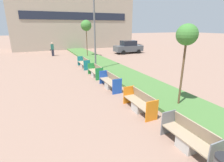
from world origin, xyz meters
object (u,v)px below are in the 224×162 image
sapling_tree_far (86,26)px  parked_car_distant (128,47)px  bench_grey_frame (189,139)px  bench_orange_frame (140,104)px  sapling_tree_near (187,36)px  bench_blue_frame (110,83)px  bench_teal_frame (84,64)px  bench_green_frame (96,72)px  pedestrian_walking (52,49)px  street_lamp_post (94,20)px

sapling_tree_far → parked_car_distant: (6.51, 0.64, -3.02)m
bench_grey_frame → bench_orange_frame: size_ratio=0.96×
sapling_tree_near → bench_blue_frame: bearing=117.6°
bench_teal_frame → sapling_tree_far: bearing=70.7°
bench_teal_frame → sapling_tree_near: bearing=-78.9°
bench_green_frame → pedestrian_walking: 12.22m
bench_orange_frame → sapling_tree_near: sapling_tree_near is taller
parked_car_distant → bench_grey_frame: bearing=-112.9°
bench_grey_frame → pedestrian_walking: size_ratio=1.09×
sapling_tree_far → bench_green_frame: bearing=-102.3°
street_lamp_post → pedestrian_walking: (-2.64, 10.26, -3.49)m
bench_orange_frame → pedestrian_walking: size_ratio=1.14×
bench_grey_frame → sapling_tree_near: 4.55m
bench_green_frame → bench_teal_frame: size_ratio=0.84×
bench_orange_frame → parked_car_distant: (8.57, 16.57, 0.55)m
bench_grey_frame → bench_blue_frame: bearing=90.0°
sapling_tree_far → bench_grey_frame: bearing=-96.2°
bench_blue_frame → parked_car_distant: size_ratio=0.54×
bench_blue_frame → street_lamp_post: (0.61, 4.75, 4.05)m
street_lamp_post → sapling_tree_near: size_ratio=2.00×
bench_green_frame → pedestrian_walking: size_ratio=1.12×
pedestrian_walking → sapling_tree_far: bearing=-32.6°
bench_grey_frame → bench_orange_frame: 2.99m
bench_orange_frame → parked_car_distant: 18.67m
bench_teal_frame → sapling_tree_far: sapling_tree_far is taller
street_lamp_post → bench_teal_frame: bearing=108.9°
bench_blue_frame → street_lamp_post: size_ratio=0.28×
sapling_tree_far → street_lamp_post: bearing=-100.7°
bench_orange_frame → bench_blue_frame: 3.54m
bench_orange_frame → bench_teal_frame: bearing=90.0°
bench_green_frame → bench_teal_frame: (0.00, 3.55, 0.01)m
bench_blue_frame → bench_orange_frame: bearing=-90.0°
bench_green_frame → bench_teal_frame: bearing=89.9°
bench_orange_frame → bench_blue_frame: bearing=90.0°
bench_orange_frame → sapling_tree_far: 16.46m
bench_orange_frame → bench_teal_frame: same height
bench_blue_frame → sapling_tree_near: 5.43m
street_lamp_post → sapling_tree_far: size_ratio=1.74×
bench_green_frame → bench_teal_frame: same height
sapling_tree_near → bench_grey_frame: bearing=-128.6°
bench_green_frame → pedestrian_walking: (-2.02, 12.04, 0.56)m
bench_teal_frame → parked_car_distant: bearing=37.3°
parked_car_distant → pedestrian_walking: bearing=170.2°
sapling_tree_near → sapling_tree_far: (0.00, 16.34, 0.44)m
street_lamp_post → parked_car_distant: (7.96, 8.29, -3.51)m
bench_green_frame → street_lamp_post: (0.61, 1.78, 4.05)m
bench_blue_frame → parked_car_distant: bearing=56.7°
bench_grey_frame → sapling_tree_far: 19.37m
bench_teal_frame → parked_car_distant: parked_car_distant is taller
bench_orange_frame → bench_blue_frame: same height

